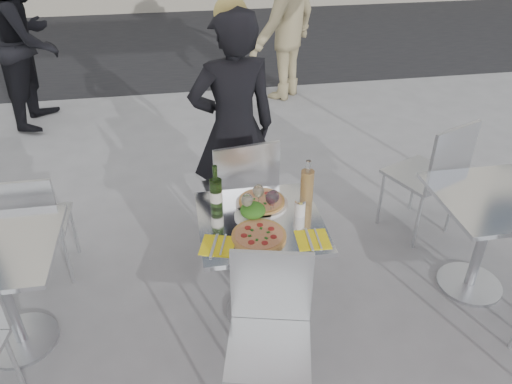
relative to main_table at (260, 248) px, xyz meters
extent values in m
plane|color=slate|center=(0.00, 0.00, -0.54)|extent=(80.00, 80.00, 0.00)
cube|color=black|center=(0.00, 6.50, -0.54)|extent=(24.00, 5.00, 0.00)
cylinder|color=#B7BABF|center=(0.00, 0.00, -0.53)|extent=(0.44, 0.44, 0.02)
cylinder|color=#B7BABF|center=(0.00, 0.00, -0.17)|extent=(0.07, 0.07, 0.72)
cube|color=silver|center=(0.00, 0.00, 0.20)|extent=(0.72, 0.72, 0.03)
cylinder|color=#B7BABF|center=(-1.50, 0.00, -0.53)|extent=(0.44, 0.44, 0.02)
cylinder|color=#B7BABF|center=(-1.50, 0.00, -0.17)|extent=(0.07, 0.07, 0.72)
cylinder|color=#B7BABF|center=(1.50, 0.00, -0.53)|extent=(0.44, 0.44, 0.02)
cylinder|color=#B7BABF|center=(1.50, 0.00, -0.17)|extent=(0.07, 0.07, 0.72)
cube|color=silver|center=(1.50, 0.00, 0.20)|extent=(0.72, 0.72, 0.03)
cylinder|color=silver|center=(0.13, 0.93, -0.30)|extent=(0.03, 0.03, 0.48)
cylinder|color=silver|center=(-0.25, 0.87, -0.30)|extent=(0.03, 0.03, 0.48)
cylinder|color=silver|center=(0.18, 0.54, -0.30)|extent=(0.03, 0.03, 0.48)
cylinder|color=silver|center=(-0.20, 0.49, -0.30)|extent=(0.03, 0.03, 0.48)
cube|color=silver|center=(-0.04, 0.71, -0.05)|extent=(0.51, 0.51, 0.03)
cube|color=silver|center=(0.00, 0.49, 0.21)|extent=(0.45, 0.09, 0.48)
cylinder|color=silver|center=(-0.21, -0.48, -0.32)|extent=(0.02, 0.02, 0.44)
cylinder|color=silver|center=(0.14, -0.56, -0.32)|extent=(0.02, 0.02, 0.44)
cube|color=silver|center=(-0.08, -0.69, -0.08)|extent=(0.50, 0.50, 0.02)
cube|color=silver|center=(-0.03, -0.49, 0.15)|extent=(0.41, 0.12, 0.44)
cylinder|color=silver|center=(-1.26, 0.84, -0.33)|extent=(0.02, 0.02, 0.42)
cylinder|color=silver|center=(-1.60, 0.83, -0.33)|extent=(0.02, 0.02, 0.42)
cylinder|color=silver|center=(-1.26, 0.50, -0.33)|extent=(0.02, 0.02, 0.42)
cylinder|color=silver|center=(-1.60, 0.50, -0.33)|extent=(0.02, 0.02, 0.42)
cube|color=silver|center=(-1.43, 0.67, -0.11)|extent=(0.40, 0.40, 0.02)
cube|color=silver|center=(-1.43, 0.47, 0.12)|extent=(0.40, 0.03, 0.42)
cylinder|color=silver|center=(-1.39, -0.40, -0.30)|extent=(0.03, 0.03, 0.48)
cylinder|color=silver|center=(1.49, 0.97, -0.30)|extent=(0.03, 0.03, 0.48)
cylinder|color=silver|center=(1.14, 0.82, -0.30)|extent=(0.03, 0.03, 0.48)
cylinder|color=silver|center=(1.64, 0.62, -0.30)|extent=(0.03, 0.03, 0.48)
cylinder|color=silver|center=(1.29, 0.47, -0.30)|extent=(0.03, 0.03, 0.48)
cube|color=silver|center=(1.39, 0.72, -0.05)|extent=(0.59, 0.59, 0.03)
cube|color=silver|center=(1.48, 0.51, 0.21)|extent=(0.42, 0.20, 0.48)
imported|color=black|center=(-0.03, 0.95, 0.34)|extent=(0.70, 0.51, 1.76)
imported|color=black|center=(-1.93, 3.41, 0.39)|extent=(0.84, 1.00, 1.86)
imported|color=#92845E|center=(0.93, 3.69, 0.41)|extent=(1.36, 1.38, 1.91)
cylinder|color=tan|center=(-0.04, -0.16, 0.22)|extent=(0.31, 0.31, 0.02)
cylinder|color=tan|center=(-0.04, -0.16, 0.23)|extent=(0.27, 0.27, 0.00)
cylinder|color=white|center=(0.04, 0.16, 0.22)|extent=(0.32, 0.32, 0.01)
cylinder|color=tan|center=(0.04, 0.16, 0.23)|extent=(0.28, 0.28, 0.02)
cylinder|color=tan|center=(0.04, 0.16, 0.24)|extent=(0.25, 0.25, 0.00)
cylinder|color=white|center=(-0.04, 0.04, 0.22)|extent=(0.22, 0.22, 0.01)
ellipsoid|color=#1F681A|center=(-0.04, 0.04, 0.26)|extent=(0.15, 0.15, 0.08)
sphere|color=#B21914|center=(0.00, 0.06, 0.27)|extent=(0.03, 0.03, 0.03)
cylinder|color=#31511E|center=(-0.24, 0.16, 0.31)|extent=(0.07, 0.07, 0.20)
cone|color=#31511E|center=(-0.24, 0.16, 0.41)|extent=(0.07, 0.07, 0.03)
cylinder|color=#31511E|center=(-0.24, 0.16, 0.46)|extent=(0.03, 0.03, 0.10)
cylinder|color=silver|center=(-0.24, 0.16, 0.30)|extent=(0.08, 0.08, 0.07)
cylinder|color=tan|center=(0.31, 0.14, 0.32)|extent=(0.08, 0.08, 0.22)
cylinder|color=white|center=(0.31, 0.14, 0.46)|extent=(0.03, 0.03, 0.08)
cylinder|color=white|center=(0.24, 0.01, 0.26)|extent=(0.06, 0.06, 0.09)
cylinder|color=silver|center=(0.24, 0.01, 0.31)|extent=(0.06, 0.06, 0.02)
cylinder|color=white|center=(-0.07, 0.05, 0.21)|extent=(0.06, 0.06, 0.00)
cylinder|color=white|center=(-0.07, 0.05, 0.26)|extent=(0.01, 0.01, 0.09)
ellipsoid|color=white|center=(-0.07, 0.05, 0.33)|extent=(0.07, 0.07, 0.08)
ellipsoid|color=beige|center=(-0.07, 0.05, 0.32)|extent=(0.05, 0.05, 0.05)
cylinder|color=white|center=(0.01, 0.14, 0.21)|extent=(0.06, 0.06, 0.00)
cylinder|color=white|center=(0.01, 0.14, 0.26)|extent=(0.01, 0.01, 0.09)
ellipsoid|color=white|center=(0.01, 0.14, 0.33)|extent=(0.07, 0.07, 0.08)
ellipsoid|color=beige|center=(0.01, 0.14, 0.32)|extent=(0.05, 0.05, 0.05)
cylinder|color=white|center=(0.07, 0.05, 0.21)|extent=(0.06, 0.06, 0.00)
cylinder|color=white|center=(0.07, 0.05, 0.26)|extent=(0.01, 0.01, 0.09)
ellipsoid|color=white|center=(0.07, 0.05, 0.33)|extent=(0.07, 0.07, 0.08)
ellipsoid|color=#420918|center=(0.07, 0.05, 0.32)|extent=(0.05, 0.05, 0.05)
cylinder|color=white|center=(0.09, 0.06, 0.21)|extent=(0.06, 0.06, 0.00)
cylinder|color=white|center=(0.09, 0.06, 0.26)|extent=(0.01, 0.01, 0.09)
ellipsoid|color=white|center=(0.09, 0.06, 0.33)|extent=(0.07, 0.07, 0.08)
ellipsoid|color=#420918|center=(0.09, 0.06, 0.32)|extent=(0.05, 0.05, 0.05)
cube|color=#FFEF16|center=(-0.27, -0.19, 0.21)|extent=(0.22, 0.22, 0.00)
cube|color=#B7BABF|center=(-0.29, -0.19, 0.22)|extent=(0.07, 0.20, 0.00)
cube|color=#B7BABF|center=(-0.24, -0.19, 0.22)|extent=(0.06, 0.18, 0.00)
cube|color=#FFEF16|center=(0.25, -0.23, 0.21)|extent=(0.19, 0.19, 0.00)
cube|color=#B7BABF|center=(0.23, -0.23, 0.22)|extent=(0.03, 0.20, 0.00)
cube|color=#B7BABF|center=(0.28, -0.23, 0.22)|extent=(0.02, 0.18, 0.00)
camera|label=1|loc=(-0.42, -2.31, 1.93)|focal=35.00mm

